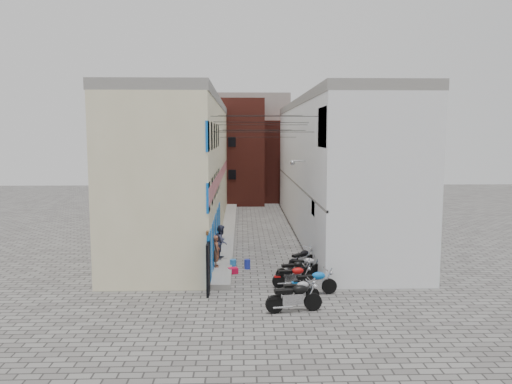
{
  "coord_description": "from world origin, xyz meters",
  "views": [
    {
      "loc": [
        -1.09,
        -20.87,
        6.68
      ],
      "look_at": [
        -0.19,
        10.94,
        3.0
      ],
      "focal_mm": 35.0,
      "sensor_mm": 36.0,
      "label": 1
    }
  ],
  "objects": [
    {
      "name": "plinth",
      "position": [
        -2.05,
        13.0,
        0.12
      ],
      "size": [
        0.9,
        26.0,
        0.25
      ],
      "primitive_type": "cube",
      "color": "gray",
      "rests_on": "ground"
    },
    {
      "name": "motorcycle_b",
      "position": [
        1.15,
        -1.53,
        0.5
      ],
      "size": [
        1.8,
        0.82,
        1.0
      ],
      "primitive_type": null,
      "rotation": [
        0.0,
        0.0,
        -1.41
      ],
      "color": "#9A9A9E",
      "rests_on": "ground"
    },
    {
      "name": "person_a",
      "position": [
        -2.35,
        2.97,
        1.03
      ],
      "size": [
        0.45,
        0.61,
        1.56
      ],
      "primitive_type": "imported",
      "rotation": [
        0.0,
        0.0,
        1.71
      ],
      "color": "brown",
      "rests_on": "plinth"
    },
    {
      "name": "motorcycle_g",
      "position": [
        1.9,
        3.51,
        0.54
      ],
      "size": [
        1.78,
        1.69,
        1.08
      ],
      "primitive_type": null,
      "rotation": [
        0.0,
        0.0,
        -0.83
      ],
      "color": "black",
      "rests_on": "ground"
    },
    {
      "name": "motorcycle_e",
      "position": [
        1.33,
        1.49,
        0.53
      ],
      "size": [
        1.9,
        0.94,
        1.05
      ],
      "primitive_type": null,
      "rotation": [
        0.0,
        0.0,
        -1.36
      ],
      "color": "black",
      "rests_on": "ground"
    },
    {
      "name": "motorcycle_d",
      "position": [
        1.14,
        0.36,
        0.54
      ],
      "size": [
        1.9,
        0.73,
        1.08
      ],
      "primitive_type": null,
      "rotation": [
        0.0,
        0.0,
        -1.49
      ],
      "color": "#BA0D0D",
      "rests_on": "ground"
    },
    {
      "name": "building_far_brick_right",
      "position": [
        3.0,
        30.0,
        4.0
      ],
      "size": [
        5.0,
        6.0,
        8.0
      ],
      "primitive_type": "cube",
      "color": "maroon",
      "rests_on": "ground"
    },
    {
      "name": "motorcycle_a",
      "position": [
        0.85,
        -2.69,
        0.63
      ],
      "size": [
        2.26,
        1.01,
        1.26
      ],
      "primitive_type": null,
      "rotation": [
        0.0,
        0.0,
        -1.42
      ],
      "color": "black",
      "rests_on": "ground"
    },
    {
      "name": "overhead_wires",
      "position": [
        0.0,
        7.64,
        7.12
      ],
      "size": [
        5.8,
        13.02,
        1.32
      ],
      "color": "black",
      "rests_on": "ground"
    },
    {
      "name": "person_b",
      "position": [
        -2.17,
        4.62,
        1.13
      ],
      "size": [
        0.84,
        0.98,
        1.76
      ],
      "primitive_type": "imported",
      "rotation": [
        0.0,
        0.0,
        1.35
      ],
      "color": "#3A3D57",
      "rests_on": "plinth"
    },
    {
      "name": "ground",
      "position": [
        0.0,
        0.0,
        0.0
      ],
      "size": [
        90.0,
        90.0,
        0.0
      ],
      "primitive_type": "plane",
      "color": "#5B5856",
      "rests_on": "ground"
    },
    {
      "name": "water_jug_near",
      "position": [
        -1.55,
        3.36,
        0.25
      ],
      "size": [
        0.34,
        0.34,
        0.5
      ],
      "primitive_type": "cylinder",
      "rotation": [
        0.0,
        0.0,
        0.05
      ],
      "color": "#287BC9",
      "rests_on": "ground"
    },
    {
      "name": "far_shopfront",
      "position": [
        0.0,
        25.2,
        1.2
      ],
      "size": [
        2.0,
        0.3,
        2.4
      ],
      "primitive_type": "cube",
      "color": "black",
      "rests_on": "ground"
    },
    {
      "name": "building_left",
      "position": [
        -4.98,
        12.95,
        4.5
      ],
      "size": [
        5.1,
        27.0,
        9.0
      ],
      "color": "beige",
      "rests_on": "ground"
    },
    {
      "name": "building_far_concrete",
      "position": [
        0.0,
        34.0,
        5.5
      ],
      "size": [
        8.0,
        5.0,
        11.0
      ],
      "primitive_type": "cube",
      "color": "gray",
      "rests_on": "ground"
    },
    {
      "name": "red_crate",
      "position": [
        -1.54,
        2.63,
        0.14
      ],
      "size": [
        0.52,
        0.45,
        0.28
      ],
      "primitive_type": "cube",
      "rotation": [
        0.0,
        0.0,
        0.3
      ],
      "color": "red",
      "rests_on": "ground"
    },
    {
      "name": "building_right",
      "position": [
        5.0,
        13.0,
        4.51
      ],
      "size": [
        5.94,
        26.0,
        9.0
      ],
      "color": "white",
      "rests_on": "ground"
    },
    {
      "name": "building_far_brick_left",
      "position": [
        -2.0,
        28.0,
        5.0
      ],
      "size": [
        6.0,
        6.0,
        10.0
      ],
      "primitive_type": "cube",
      "color": "maroon",
      "rests_on": "ground"
    },
    {
      "name": "motorcycle_c",
      "position": [
        1.88,
        -0.7,
        0.59
      ],
      "size": [
        2.13,
        1.0,
        1.19
      ],
      "primitive_type": null,
      "rotation": [
        0.0,
        0.0,
        -1.39
      ],
      "color": "blue",
      "rests_on": "ground"
    },
    {
      "name": "motorcycle_f",
      "position": [
        1.9,
        2.26,
        0.51
      ],
      "size": [
        1.8,
        0.72,
        1.02
      ],
      "primitive_type": null,
      "rotation": [
        0.0,
        0.0,
        -1.66
      ],
      "color": "#B7B7BD",
      "rests_on": "ground"
    },
    {
      "name": "water_jug_far",
      "position": [
        -0.84,
        3.45,
        0.24
      ],
      "size": [
        0.34,
        0.34,
        0.48
      ],
      "primitive_type": "cylinder",
      "rotation": [
        0.0,
        0.0,
        0.14
      ],
      "color": "#2332B0",
      "rests_on": "ground"
    }
  ]
}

